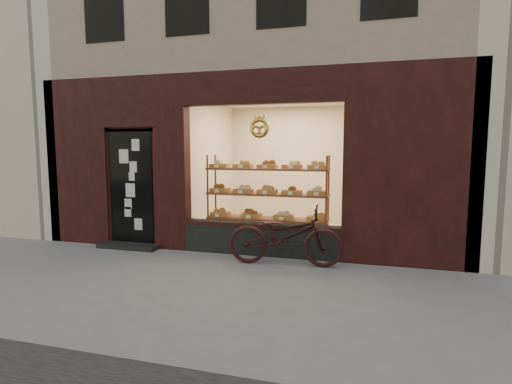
% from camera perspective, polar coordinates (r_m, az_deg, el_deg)
% --- Properties ---
extents(ground, '(90.00, 90.00, 0.00)m').
position_cam_1_polar(ground, '(5.20, -10.52, -14.37)').
color(ground, slate).
extents(display_shelf, '(2.20, 0.45, 1.70)m').
position_cam_1_polar(display_shelf, '(7.18, 1.61, -1.22)').
color(display_shelf, brown).
rests_on(display_shelf, ground).
extents(bicycle, '(1.83, 0.77, 0.94)m').
position_cam_1_polar(bicycle, '(6.26, 4.17, -6.23)').
color(bicycle, black).
rests_on(bicycle, ground).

